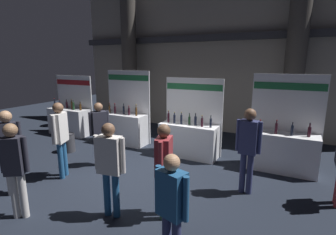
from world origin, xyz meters
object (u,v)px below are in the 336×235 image
visitor_6 (172,203)px  visitor_8 (100,128)px  exhibitor_booth_0 (70,119)px  exhibitor_booth_1 (124,125)px  exhibitor_booth_2 (189,137)px  visitor_5 (248,144)px  visitor_0 (110,162)px  visitor_7 (164,163)px  trash_bin (68,143)px  visitor_2 (15,164)px  visitor_3 (60,133)px  visitor_4 (9,146)px  exhibitor_booth_3 (282,148)px

visitor_6 → visitor_8: 3.97m
exhibitor_booth_0 → visitor_8: size_ratio=1.30×
exhibitor_booth_1 → exhibitor_booth_2: bearing=-3.1°
exhibitor_booth_2 → visitor_5: bearing=-37.7°
visitor_0 → visitor_7: bearing=-163.5°
exhibitor_booth_0 → trash_bin: bearing=-44.2°
visitor_2 → visitor_3: bearing=-99.5°
trash_bin → visitor_4: (1.05, -2.37, 0.77)m
exhibitor_booth_3 → visitor_0: bearing=-125.8°
visitor_4 → exhibitor_booth_3: bearing=-26.0°
visitor_7 → visitor_8: bearing=-131.7°
visitor_6 → visitor_3: bearing=176.1°
visitor_0 → visitor_8: visitor_0 is taller
exhibitor_booth_0 → visitor_6: exhibitor_booth_0 is taller
exhibitor_booth_2 → visitor_3: size_ratio=1.25×
exhibitor_booth_1 → exhibitor_booth_2: exhibitor_booth_1 is taller
trash_bin → visitor_6: visitor_6 is taller
visitor_7 → trash_bin: bearing=-126.5°
exhibitor_booth_0 → visitor_3: exhibitor_booth_0 is taller
exhibitor_booth_0 → visitor_0: 6.01m
exhibitor_booth_0 → visitor_5: size_ratio=1.22×
exhibitor_booth_3 → exhibitor_booth_2: bearing=-177.1°
trash_bin → visitor_7: bearing=-21.4°
exhibitor_booth_0 → visitor_7: size_ratio=1.29×
visitor_3 → visitor_4: bearing=-35.9°
visitor_0 → visitor_5: 2.78m
trash_bin → visitor_6: bearing=-28.5°
visitor_3 → exhibitor_booth_2: bearing=118.7°
visitor_6 → visitor_7: 1.17m
visitor_7 → visitor_8: visitor_7 is taller
exhibitor_booth_3 → visitor_6: 4.29m
visitor_2 → visitor_6: (2.91, 0.20, -0.06)m
trash_bin → exhibitor_booth_1: bearing=56.1°
visitor_6 → exhibitor_booth_3: bearing=91.7°
visitor_0 → visitor_4: visitor_4 is taller
exhibitor_booth_2 → visitor_3: exhibitor_booth_2 is taller
visitor_3 → visitor_7: bearing=60.8°
exhibitor_booth_0 → trash_bin: (1.49, -1.45, -0.30)m
visitor_2 → visitor_4: visitor_4 is taller
exhibitor_booth_3 → visitor_6: exhibitor_booth_3 is taller
visitor_0 → visitor_6: 1.59m
exhibitor_booth_3 → visitor_2: 5.91m
exhibitor_booth_0 → exhibitor_booth_1: (2.50, 0.07, 0.03)m
visitor_3 → visitor_5: visitor_5 is taller
exhibitor_booth_1 → trash_bin: exhibitor_booth_1 is taller
exhibitor_booth_1 → visitor_3: exhibitor_booth_1 is taller
trash_bin → visitor_4: visitor_4 is taller
visitor_0 → exhibitor_booth_1: bearing=-65.5°
visitor_3 → exhibitor_booth_1: bearing=162.8°
trash_bin → visitor_4: size_ratio=0.32×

